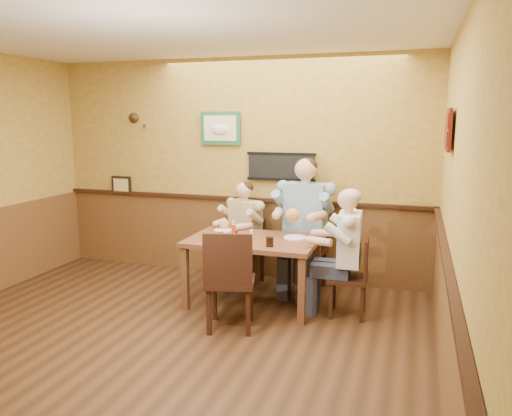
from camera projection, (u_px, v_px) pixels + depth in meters
The scene contains 17 objects.
room at pixel (155, 162), 4.17m from camera, with size 5.02×5.03×2.81m.
dining_table at pixel (253, 247), 5.47m from camera, with size 1.40×0.90×0.75m.
chair_back_left at pixel (245, 251), 6.27m from camera, with size 0.37×0.37×0.80m, color #32190F, non-canonical shape.
chair_back_right at pixel (305, 249), 5.98m from camera, with size 0.46×0.46×1.00m, color #32190F, non-canonical shape.
chair_right_end at pixel (348, 276), 5.19m from camera, with size 0.39×0.39×0.84m, color #32190F, non-canonical shape.
chair_near_side at pixel (230, 279), 4.87m from camera, with size 0.46×0.46×1.00m, color #32190F, non-canonical shape.
diner_tan_shirt at pixel (245, 237), 6.24m from camera, with size 0.53×0.53×1.15m, color #CEBA8E, non-canonical shape.
diner_blue_polo at pixel (305, 232), 5.94m from camera, with size 0.66×0.66×1.43m, color #7897B4, non-canonical shape.
diner_white_elder at pixel (349, 260), 5.16m from camera, with size 0.56×0.56×1.21m, color silver, non-canonical shape.
water_glass_left at pixel (220, 237), 5.28m from camera, with size 0.07×0.07×0.11m, color silver.
water_glass_mid at pixel (239, 240), 5.13m from camera, with size 0.08×0.08×0.12m, color white.
cola_tumbler at pixel (270, 242), 5.10m from camera, with size 0.08×0.08×0.10m, color black.
hot_sauce_bottle at pixel (234, 231), 5.36m from camera, with size 0.05×0.05×0.19m, color red.
salt_shaker at pixel (251, 234), 5.49m from camera, with size 0.03×0.03×0.09m, color white.
pepper_shaker at pixel (236, 235), 5.40m from camera, with size 0.04×0.04×0.09m, color black.
plate_far_left at pixel (223, 230), 5.81m from camera, with size 0.22×0.22×0.01m, color silver.
plate_far_right at pixel (295, 238), 5.46m from camera, with size 0.26×0.26×0.02m, color silver.
Camera 1 is at (2.22, -3.54, 2.05)m, focal length 35.00 mm.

